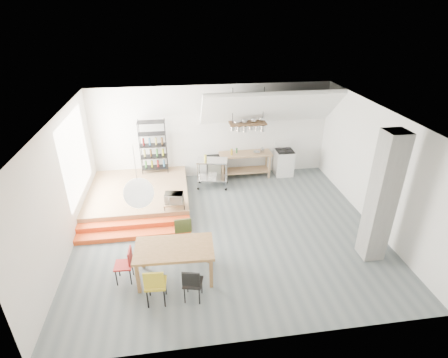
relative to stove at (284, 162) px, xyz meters
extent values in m
plane|color=#566064|center=(-2.50, -3.16, -0.48)|extent=(8.00, 8.00, 0.00)
cube|color=silver|center=(-2.50, 0.34, 1.12)|extent=(8.00, 0.04, 3.20)
cube|color=silver|center=(-6.50, -3.16, 1.12)|extent=(0.04, 7.00, 3.20)
cube|color=silver|center=(1.50, -3.16, 1.12)|extent=(0.04, 7.00, 3.20)
cube|color=white|center=(-2.50, -3.16, 2.72)|extent=(8.00, 7.00, 0.02)
cube|color=white|center=(-0.70, -0.26, 2.07)|extent=(4.40, 1.44, 1.32)
cube|color=white|center=(-6.48, -1.66, 1.32)|extent=(0.02, 2.50, 2.20)
cube|color=#9D754E|center=(-5.00, -1.16, -0.28)|extent=(3.00, 3.00, 0.40)
cube|color=#E64D1B|center=(-5.00, -3.11, -0.41)|extent=(3.00, 0.35, 0.13)
cube|color=#E64D1B|center=(-5.00, -2.76, -0.35)|extent=(3.00, 0.35, 0.27)
cube|color=slate|center=(0.80, -4.66, 1.12)|extent=(0.50, 0.50, 3.20)
cube|color=#9D754E|center=(-1.40, -0.01, 0.40)|extent=(1.80, 0.60, 0.06)
cube|color=#9D754E|center=(-1.40, -0.01, -0.23)|extent=(1.70, 0.55, 0.04)
cube|color=#9D754E|center=(-0.58, 0.21, -0.05)|extent=(0.06, 0.06, 0.86)
cube|color=#9D754E|center=(-2.22, 0.21, -0.05)|extent=(0.06, 0.06, 0.86)
cube|color=#9D754E|center=(-0.58, -0.23, -0.05)|extent=(0.06, 0.06, 0.86)
cube|color=#9D754E|center=(-2.22, -0.23, -0.05)|extent=(0.06, 0.06, 0.86)
cube|color=white|center=(0.00, -0.01, -0.03)|extent=(0.60, 0.60, 0.90)
cube|color=black|center=(0.00, -0.01, 0.44)|extent=(0.58, 0.58, 0.03)
cube|color=white|center=(0.00, 0.27, 0.57)|extent=(0.60, 0.05, 0.25)
cylinder|color=black|center=(0.14, 0.13, 0.46)|extent=(0.18, 0.18, 0.02)
cylinder|color=black|center=(-0.14, 0.13, 0.46)|extent=(0.18, 0.18, 0.02)
cylinder|color=black|center=(0.14, -0.15, 0.46)|extent=(0.18, 0.18, 0.02)
cylinder|color=black|center=(-0.14, -0.15, 0.46)|extent=(0.18, 0.18, 0.02)
cube|color=#402919|center=(-1.40, -0.21, 1.57)|extent=(1.20, 0.50, 0.05)
cylinder|color=black|center=(-1.90, -0.21, 2.14)|extent=(0.02, 0.02, 1.15)
cylinder|color=black|center=(-0.90, -0.21, 2.14)|extent=(0.02, 0.02, 1.15)
cylinder|color=silver|center=(-1.90, -0.26, 1.43)|extent=(0.16, 0.16, 0.12)
cylinder|color=silver|center=(-1.70, -0.26, 1.41)|extent=(0.20, 0.20, 0.16)
cylinder|color=silver|center=(-1.50, -0.26, 1.39)|extent=(0.16, 0.16, 0.20)
cylinder|color=silver|center=(-1.30, -0.26, 1.43)|extent=(0.20, 0.20, 0.12)
cylinder|color=silver|center=(-1.10, -0.26, 1.41)|extent=(0.16, 0.16, 0.16)
cylinder|color=silver|center=(-0.90, -0.26, 1.39)|extent=(0.20, 0.20, 0.20)
cylinder|color=black|center=(-4.08, 0.22, 0.82)|extent=(0.02, 0.02, 1.80)
cylinder|color=black|center=(-4.92, 0.22, 0.82)|extent=(0.02, 0.02, 1.80)
cylinder|color=black|center=(-4.08, -0.14, 0.82)|extent=(0.02, 0.02, 1.80)
cylinder|color=black|center=(-4.92, -0.14, 0.82)|extent=(0.02, 0.02, 1.80)
cube|color=black|center=(-4.50, 0.04, 0.07)|extent=(0.88, 0.38, 0.02)
cube|color=black|center=(-4.50, 0.04, 0.47)|extent=(0.88, 0.38, 0.02)
cube|color=black|center=(-4.50, 0.04, 0.87)|extent=(0.88, 0.38, 0.02)
cube|color=black|center=(-4.50, 0.04, 1.27)|extent=(0.88, 0.38, 0.02)
cube|color=black|center=(-4.50, 0.04, 1.67)|extent=(0.88, 0.38, 0.03)
cylinder|color=#3D8836|center=(-4.50, 0.04, 0.21)|extent=(0.07, 0.07, 0.24)
cylinder|color=olive|center=(-4.50, 0.04, 0.61)|extent=(0.07, 0.07, 0.24)
cylinder|color=maroon|center=(-4.50, 0.04, 1.01)|extent=(0.07, 0.07, 0.24)
cube|color=#9D754E|center=(-3.90, -2.41, 0.07)|extent=(0.60, 0.40, 0.03)
cylinder|color=black|center=(-3.63, -2.24, -0.01)|extent=(0.02, 0.02, 0.13)
cylinder|color=black|center=(-4.17, -2.24, -0.01)|extent=(0.02, 0.02, 0.13)
cylinder|color=black|center=(-3.63, -2.58, -0.01)|extent=(0.02, 0.02, 0.13)
cylinder|color=black|center=(-4.17, -2.58, -0.01)|extent=(0.02, 0.02, 0.13)
sphere|color=white|center=(-4.53, -4.74, 1.72)|extent=(0.60, 0.60, 0.60)
cube|color=brown|center=(-3.93, -4.76, 0.30)|extent=(1.74, 1.02, 0.06)
cube|color=brown|center=(-3.14, -4.38, -0.11)|extent=(0.08, 0.08, 0.75)
cube|color=brown|center=(-4.68, -4.33, -0.11)|extent=(0.08, 0.08, 0.75)
cube|color=brown|center=(-3.17, -5.19, -0.11)|extent=(0.08, 0.08, 0.75)
cube|color=brown|center=(-4.71, -5.14, -0.11)|extent=(0.08, 0.08, 0.75)
cube|color=#B19B1E|center=(-4.33, -5.44, -0.01)|extent=(0.44, 0.44, 0.04)
cube|color=#B19B1E|center=(-4.34, -5.63, 0.26)|extent=(0.40, 0.06, 0.37)
cylinder|color=black|center=(-4.50, -5.60, -0.25)|extent=(0.03, 0.03, 0.46)
cylinder|color=black|center=(-4.17, -5.62, -0.25)|extent=(0.03, 0.03, 0.46)
cylinder|color=black|center=(-4.49, -5.26, -0.25)|extent=(0.03, 0.03, 0.46)
cylinder|color=black|center=(-4.15, -5.28, -0.25)|extent=(0.03, 0.03, 0.46)
cube|color=black|center=(-3.58, -5.47, -0.05)|extent=(0.46, 0.46, 0.04)
cube|color=black|center=(-3.62, -5.63, 0.19)|extent=(0.36, 0.12, 0.33)
cylinder|color=black|center=(-3.76, -5.58, -0.27)|extent=(0.03, 0.03, 0.42)
cylinder|color=black|center=(-3.47, -5.65, -0.27)|extent=(0.03, 0.03, 0.42)
cylinder|color=black|center=(-3.69, -5.28, -0.27)|extent=(0.03, 0.03, 0.42)
cylinder|color=black|center=(-3.39, -5.36, -0.27)|extent=(0.03, 0.03, 0.42)
cube|color=#485528|center=(-3.69, -4.07, 0.00)|extent=(0.46, 0.46, 0.04)
cube|color=#485528|center=(-3.70, -3.88, 0.27)|extent=(0.41, 0.07, 0.38)
cylinder|color=black|center=(-3.53, -3.89, -0.24)|extent=(0.03, 0.03, 0.47)
cylinder|color=black|center=(-3.87, -3.91, -0.24)|extent=(0.03, 0.03, 0.47)
cylinder|color=black|center=(-3.51, -4.23, -0.24)|extent=(0.03, 0.03, 0.47)
cylinder|color=black|center=(-3.85, -4.25, -0.24)|extent=(0.03, 0.03, 0.47)
cube|color=#B01A19|center=(-5.05, -4.72, -0.05)|extent=(0.40, 0.40, 0.04)
cube|color=#B01A19|center=(-4.88, -4.73, 0.18)|extent=(0.05, 0.36, 0.33)
cylinder|color=black|center=(-4.91, -4.88, -0.27)|extent=(0.03, 0.03, 0.42)
cylinder|color=black|center=(-4.89, -4.58, -0.27)|extent=(0.03, 0.03, 0.42)
cylinder|color=black|center=(-5.21, -4.86, -0.27)|extent=(0.03, 0.03, 0.42)
cylinder|color=black|center=(-5.20, -4.56, -0.27)|extent=(0.03, 0.03, 0.42)
cube|color=silver|center=(-2.62, -0.60, 0.48)|extent=(1.07, 0.72, 0.04)
cube|color=silver|center=(-2.62, -0.60, -0.15)|extent=(1.07, 0.72, 0.03)
cylinder|color=silver|center=(-2.13, -0.45, 0.01)|extent=(0.03, 0.03, 0.94)
sphere|color=black|center=(-2.13, -0.45, -0.44)|extent=(0.09, 0.09, 0.09)
cylinder|color=silver|center=(-3.03, -0.27, 0.01)|extent=(0.03, 0.03, 0.94)
sphere|color=black|center=(-3.03, -0.27, -0.44)|extent=(0.09, 0.09, 0.09)
cylinder|color=silver|center=(-2.22, -0.92, 0.01)|extent=(0.03, 0.03, 0.94)
sphere|color=black|center=(-2.22, -0.92, -0.44)|extent=(0.09, 0.09, 0.09)
cylinder|color=silver|center=(-3.12, -0.75, 0.01)|extent=(0.03, 0.03, 0.94)
sphere|color=black|center=(-3.12, -0.75, -0.44)|extent=(0.09, 0.09, 0.09)
cube|color=black|center=(-2.50, 0.04, -0.08)|extent=(0.47, 0.47, 0.80)
imported|color=beige|center=(-3.90, -2.41, 0.22)|extent=(0.55, 0.41, 0.28)
imported|color=silver|center=(-1.02, -0.06, 0.46)|extent=(0.28, 0.28, 0.06)
camera|label=1|loc=(-3.71, -10.92, 5.08)|focal=28.00mm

